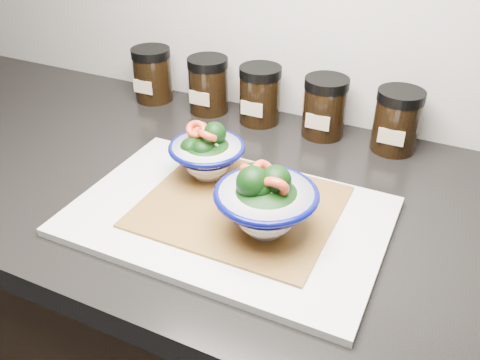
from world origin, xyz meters
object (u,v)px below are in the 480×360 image
at_px(spice_jar_b, 208,85).
at_px(spice_jar_d, 325,107).
at_px(cutting_board, 228,216).
at_px(bowl_right, 265,202).
at_px(bowl_left, 206,154).
at_px(spice_jar_c, 260,95).
at_px(spice_jar_a, 153,74).
at_px(spice_jar_e, 397,121).

height_order(spice_jar_b, spice_jar_d, same).
xyz_separation_m(cutting_board, bowl_right, (0.06, -0.02, 0.06)).
distance_m(bowl_left, spice_jar_b, 0.28).
xyz_separation_m(bowl_right, spice_jar_c, (-0.15, 0.33, -0.01)).
distance_m(spice_jar_a, spice_jar_c, 0.25).
xyz_separation_m(bowl_left, spice_jar_b, (-0.13, 0.24, 0.00)).
bearing_deg(spice_jar_a, cutting_board, -43.09).
xyz_separation_m(bowl_right, spice_jar_a, (-0.40, 0.33, -0.01)).
distance_m(spice_jar_b, spice_jar_c, 0.11).
bearing_deg(spice_jar_b, spice_jar_a, 180.00).
height_order(cutting_board, spice_jar_d, spice_jar_d).
distance_m(bowl_left, spice_jar_a, 0.36).
relative_size(spice_jar_b, spice_jar_d, 1.00).
height_order(bowl_left, spice_jar_a, spice_jar_a).
relative_size(spice_jar_c, spice_jar_e, 1.00).
distance_m(spice_jar_c, spice_jar_d, 0.13).
xyz_separation_m(bowl_right, spice_jar_e, (0.11, 0.33, -0.01)).
bearing_deg(spice_jar_d, spice_jar_c, 180.00).
bearing_deg(bowl_right, spice_jar_d, 93.83).
height_order(bowl_left, spice_jar_e, spice_jar_e).
distance_m(cutting_board, spice_jar_c, 0.33).
relative_size(spice_jar_a, spice_jar_e, 1.00).
bearing_deg(spice_jar_e, spice_jar_b, 180.00).
bearing_deg(cutting_board, spice_jar_b, 122.75).
bearing_deg(spice_jar_e, bowl_left, -135.41).
height_order(spice_jar_c, spice_jar_e, same).
relative_size(spice_jar_c, spice_jar_d, 1.00).
bearing_deg(spice_jar_d, bowl_right, -86.17).
xyz_separation_m(spice_jar_b, spice_jar_d, (0.25, 0.00, 0.00)).
distance_m(bowl_right, spice_jar_a, 0.52).
bearing_deg(spice_jar_e, spice_jar_d, 180.00).
relative_size(spice_jar_a, spice_jar_c, 1.00).
distance_m(spice_jar_d, spice_jar_e, 0.13).
height_order(cutting_board, spice_jar_b, spice_jar_b).
xyz_separation_m(bowl_left, spice_jar_e, (0.25, 0.24, 0.00)).
distance_m(cutting_board, spice_jar_e, 0.37).
xyz_separation_m(spice_jar_c, spice_jar_e, (0.26, 0.00, 0.00)).
bearing_deg(spice_jar_e, spice_jar_c, 180.00).
bearing_deg(spice_jar_d, cutting_board, -97.50).
distance_m(spice_jar_b, spice_jar_d, 0.25).
relative_size(bowl_right, spice_jar_e, 1.26).
height_order(bowl_right, spice_jar_c, bowl_right).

